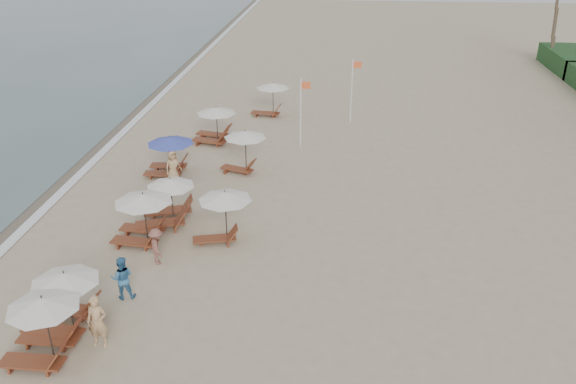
# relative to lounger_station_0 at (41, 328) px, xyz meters

# --- Properties ---
(ground) EXTENTS (160.00, 160.00, 0.00)m
(ground) POSITION_rel_lounger_station_0_xyz_m (6.42, 2.47, -1.10)
(ground) COLOR tan
(ground) RESTS_ON ground
(wet_sand_band) EXTENTS (3.20, 140.00, 0.01)m
(wet_sand_band) POSITION_rel_lounger_station_0_xyz_m (-6.08, 12.47, -1.09)
(wet_sand_band) COLOR #6B5E4C
(wet_sand_band) RESTS_ON ground
(foam_line) EXTENTS (0.50, 140.00, 0.02)m
(foam_line) POSITION_rel_lounger_station_0_xyz_m (-4.78, 12.47, -1.08)
(foam_line) COLOR white
(foam_line) RESTS_ON ground
(lounger_station_0) EXTENTS (2.54, 2.20, 2.23)m
(lounger_station_0) POSITION_rel_lounger_station_0_xyz_m (0.00, 0.00, 0.00)
(lounger_station_0) COLOR brown
(lounger_station_0) RESTS_ON ground
(lounger_station_1) EXTENTS (2.66, 2.23, 2.12)m
(lounger_station_1) POSITION_rel_lounger_station_0_xyz_m (-0.04, 1.49, -0.07)
(lounger_station_1) COLOR brown
(lounger_station_1) RESTS_ON ground
(lounger_station_2) EXTENTS (2.65, 2.42, 2.18)m
(lounger_station_2) POSITION_rel_lounger_station_0_xyz_m (0.72, 7.24, 0.06)
(lounger_station_2) COLOR brown
(lounger_station_2) RESTS_ON ground
(lounger_station_3) EXTENTS (2.69, 2.62, 2.13)m
(lounger_station_3) POSITION_rel_lounger_station_0_xyz_m (1.30, 8.90, -0.14)
(lounger_station_3) COLOR brown
(lounger_station_3) RESTS_ON ground
(lounger_station_4) EXTENTS (2.65, 2.42, 2.07)m
(lounger_station_4) POSITION_rel_lounger_station_0_xyz_m (-0.10, 14.14, 0.01)
(lounger_station_4) COLOR brown
(lounger_station_4) RESTS_ON ground
(lounger_station_5) EXTENTS (2.73, 2.35, 2.14)m
(lounger_station_5) POSITION_rel_lounger_station_0_xyz_m (1.24, 19.11, -0.02)
(lounger_station_5) COLOR brown
(lounger_station_5) RESTS_ON ground
(inland_station_0) EXTENTS (2.58, 2.24, 2.22)m
(inland_station_0) POSITION_rel_lounger_station_0_xyz_m (4.07, 7.52, 0.37)
(inland_station_0) COLOR brown
(inland_station_0) RESTS_ON ground
(inland_station_1) EXTENTS (2.55, 2.24, 2.22)m
(inland_station_1) POSITION_rel_lounger_station_0_xyz_m (3.73, 14.84, 0.39)
(inland_station_1) COLOR brown
(inland_station_1) RESTS_ON ground
(inland_station_2) EXTENTS (2.67, 2.24, 2.22)m
(inland_station_2) POSITION_rel_lounger_station_0_xyz_m (4.00, 24.41, 0.30)
(inland_station_2) COLOR brown
(inland_station_2) RESTS_ON ground
(beachgoer_near) EXTENTS (0.67, 0.45, 1.83)m
(beachgoer_near) POSITION_rel_lounger_station_0_xyz_m (1.47, 0.70, -0.18)
(beachgoer_near) COLOR tan
(beachgoer_near) RESTS_ON ground
(beachgoer_mid_a) EXTENTS (0.93, 0.80, 1.65)m
(beachgoer_mid_a) POSITION_rel_lounger_station_0_xyz_m (1.34, 3.26, -0.27)
(beachgoer_mid_a) COLOR teal
(beachgoer_mid_a) RESTS_ON ground
(beachgoer_mid_b) EXTENTS (0.99, 1.13, 1.52)m
(beachgoer_mid_b) POSITION_rel_lounger_station_0_xyz_m (1.88, 5.59, -0.34)
(beachgoer_mid_b) COLOR brown
(beachgoer_mid_b) RESTS_ON ground
(beachgoer_far_b) EXTENTS (0.98, 0.99, 1.73)m
(beachgoer_far_b) POSITION_rel_lounger_station_0_xyz_m (0.43, 13.19, -0.23)
(beachgoer_far_b) COLOR tan
(beachgoer_far_b) RESTS_ON ground
(flag_pole_near) EXTENTS (0.60, 0.08, 4.06)m
(flag_pole_near) POSITION_rel_lounger_station_0_xyz_m (6.52, 18.89, 1.17)
(flag_pole_near) COLOR silver
(flag_pole_near) RESTS_ON ground
(flag_pole_far) EXTENTS (0.60, 0.08, 4.21)m
(flag_pole_far) POSITION_rel_lounger_station_0_xyz_m (9.45, 23.48, 1.25)
(flag_pole_far) COLOR silver
(flag_pole_far) RESTS_ON ground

